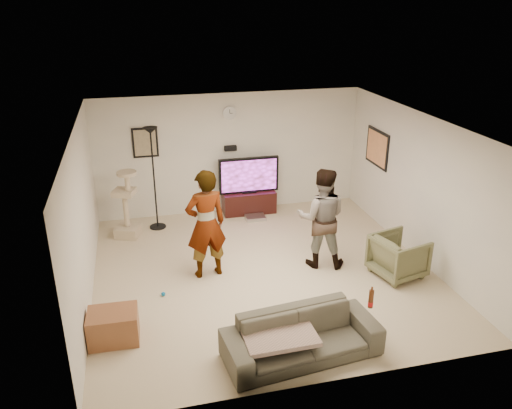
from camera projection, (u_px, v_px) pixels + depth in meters
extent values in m
cube|color=beige|center=(263.00, 271.00, 8.54)|extent=(5.50, 5.50, 0.02)
cube|color=silver|center=(264.00, 124.00, 7.58)|extent=(5.50, 5.50, 0.02)
cube|color=white|center=(230.00, 153.00, 10.53)|extent=(5.50, 0.04, 2.50)
cube|color=white|center=(327.00, 293.00, 5.60)|extent=(5.50, 0.04, 2.50)
cube|color=white|center=(82.00, 219.00, 7.45)|extent=(0.04, 5.50, 2.50)
cube|color=white|center=(419.00, 187.00, 8.67)|extent=(0.04, 5.50, 2.50)
cylinder|color=white|center=(230.00, 113.00, 10.18)|extent=(0.26, 0.04, 0.26)
cube|color=black|center=(230.00, 148.00, 10.43)|extent=(0.25, 0.10, 0.10)
cube|color=gray|center=(145.00, 143.00, 10.00)|extent=(0.42, 0.03, 0.52)
cube|color=tan|center=(377.00, 148.00, 10.01)|extent=(0.03, 0.78, 0.62)
cube|color=black|center=(249.00, 202.00, 10.78)|extent=(1.10, 0.45, 0.46)
cube|color=#B5B5B5|center=(255.00, 217.00, 10.51)|extent=(0.40, 0.30, 0.07)
cube|color=black|center=(249.00, 175.00, 10.55)|extent=(1.26, 0.08, 0.75)
cube|color=#C739DB|center=(249.00, 176.00, 10.51)|extent=(1.16, 0.01, 0.66)
cylinder|color=black|center=(154.00, 179.00, 9.76)|extent=(0.32, 0.32, 2.03)
cube|color=tan|center=(125.00, 204.00, 9.53)|extent=(0.54, 0.54, 1.32)
imported|color=#A8A8A8|center=(206.00, 224.00, 8.09)|extent=(0.73, 0.54, 1.82)
imported|color=#2D378F|center=(321.00, 218.00, 8.44)|extent=(1.01, 0.89, 1.72)
imported|color=#474437|center=(302.00, 337.00, 6.43)|extent=(2.06, 0.99, 0.58)
cube|color=tan|center=(278.00, 333.00, 6.32)|extent=(0.91, 0.71, 0.06)
cylinder|color=#4E250F|center=(371.00, 299.00, 6.47)|extent=(0.06, 0.06, 0.25)
imported|color=brown|center=(398.00, 256.00, 8.29)|extent=(0.92, 0.91, 0.70)
cube|color=brown|center=(113.00, 326.00, 6.75)|extent=(0.67, 0.51, 0.43)
sphere|color=#0F649D|center=(163.00, 294.00, 7.81)|extent=(0.07, 0.07, 0.07)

